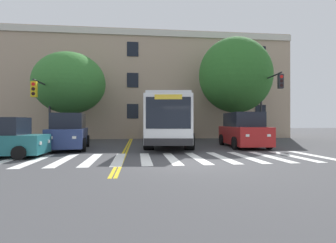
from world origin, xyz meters
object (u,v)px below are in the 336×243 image
object	(u,v)px
car_silver_behind_bus	(155,130)
traffic_light_far_corner	(43,100)
car_teal_cross_street	(1,139)
street_tree_curbside_large	(236,76)
car_navy_near_lane	(69,132)
street_tree_curbside_small	(70,83)
traffic_light_near_corner	(269,95)
car_red_far_lane	(243,131)
city_bus	(170,120)

from	to	relation	value
car_silver_behind_bus	traffic_light_far_corner	size ratio (longest dim) A/B	0.83
car_teal_cross_street	street_tree_curbside_large	distance (m)	17.95
car_navy_near_lane	car_teal_cross_street	world-z (taller)	car_navy_near_lane
street_tree_curbside_small	car_navy_near_lane	bearing A→B (deg)	-76.01
traffic_light_far_corner	traffic_light_near_corner	bearing A→B (deg)	0.55
car_silver_behind_bus	street_tree_curbside_small	size ratio (longest dim) A/B	0.52
car_silver_behind_bus	traffic_light_near_corner	bearing A→B (deg)	-46.16
street_tree_curbside_large	street_tree_curbside_small	world-z (taller)	street_tree_curbside_large
car_navy_near_lane	car_red_far_lane	world-z (taller)	car_red_far_lane
traffic_light_near_corner	car_navy_near_lane	bearing A→B (deg)	-167.33
car_silver_behind_bus	traffic_light_near_corner	distance (m)	12.39
traffic_light_near_corner	street_tree_curbside_large	bearing A→B (deg)	122.85
traffic_light_near_corner	traffic_light_far_corner	size ratio (longest dim) A/B	1.19
car_red_far_lane	traffic_light_near_corner	world-z (taller)	traffic_light_near_corner
street_tree_curbside_large	traffic_light_far_corner	bearing A→B (deg)	-169.61
city_bus	car_silver_behind_bus	world-z (taller)	city_bus
car_teal_cross_street	traffic_light_near_corner	xyz separation A→B (m)	(16.29, 6.65, 2.89)
traffic_light_near_corner	street_tree_curbside_small	xyz separation A→B (m)	(-15.64, 2.64, 1.06)
city_bus	car_navy_near_lane	distance (m)	6.92
car_navy_near_lane	car_red_far_lane	distance (m)	10.90
city_bus	car_teal_cross_street	bearing A→B (deg)	-144.50
car_navy_near_lane	street_tree_curbside_small	world-z (taller)	street_tree_curbside_small
car_red_far_lane	car_teal_cross_street	xyz separation A→B (m)	(-13.00, -3.65, -0.22)
car_red_far_lane	car_teal_cross_street	distance (m)	13.50
city_bus	street_tree_curbside_small	size ratio (longest dim) A/B	1.64
car_navy_near_lane	car_red_far_lane	size ratio (longest dim) A/B	0.96
city_bus	car_silver_behind_bus	size ratio (longest dim) A/B	3.14
car_teal_cross_street	street_tree_curbside_small	bearing A→B (deg)	85.98
traffic_light_near_corner	street_tree_curbside_large	world-z (taller)	street_tree_curbside_large
car_navy_near_lane	street_tree_curbside_large	size ratio (longest dim) A/B	0.55
car_silver_behind_bus	street_tree_curbside_small	bearing A→B (deg)	-140.37
city_bus	street_tree_curbside_small	bearing A→B (deg)	157.51
street_tree_curbside_small	car_teal_cross_street	bearing A→B (deg)	-94.02
street_tree_curbside_large	city_bus	bearing A→B (deg)	-152.48
street_tree_curbside_large	street_tree_curbside_small	size ratio (longest dim) A/B	1.20
car_navy_near_lane	street_tree_curbside_large	world-z (taller)	street_tree_curbside_large
traffic_light_far_corner	city_bus	bearing A→B (deg)	-2.84
car_red_far_lane	car_silver_behind_bus	size ratio (longest dim) A/B	1.31
street_tree_curbside_large	car_silver_behind_bus	bearing A→B (deg)	137.59
car_red_far_lane	street_tree_curbside_large	size ratio (longest dim) A/B	0.57
car_silver_behind_bus	car_teal_cross_street	size ratio (longest dim) A/B	1.01
car_teal_cross_street	street_tree_curbside_small	world-z (taller)	street_tree_curbside_small
car_silver_behind_bus	street_tree_curbside_small	xyz separation A→B (m)	(-7.30, -6.04, 3.99)
city_bus	traffic_light_near_corner	bearing A→B (deg)	4.40
traffic_light_far_corner	street_tree_curbside_large	xyz separation A→B (m)	(15.05, 2.76, 2.50)
car_red_far_lane	car_silver_behind_bus	world-z (taller)	car_red_far_lane
car_silver_behind_bus	traffic_light_near_corner	size ratio (longest dim) A/B	0.70
car_silver_behind_bus	car_navy_near_lane	bearing A→B (deg)	-116.23
car_red_far_lane	traffic_light_far_corner	bearing A→B (deg)	168.09
city_bus	car_red_far_lane	xyz separation A→B (m)	(4.52, -2.39, -0.74)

